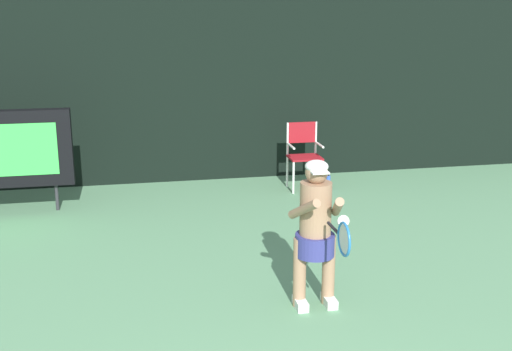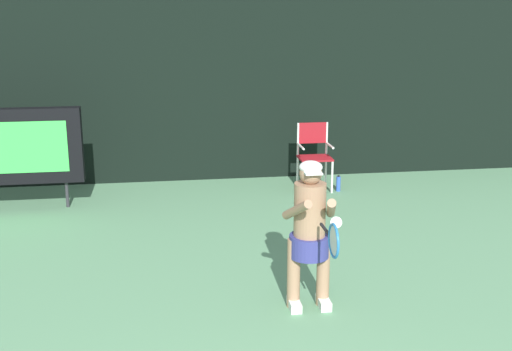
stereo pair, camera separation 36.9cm
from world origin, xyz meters
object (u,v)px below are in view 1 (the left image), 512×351
object	(u,v)px
umpire_chair	(304,152)
tennis_racket	(343,238)
tennis_player	(316,228)
water_bottle	(328,183)

from	to	relation	value
umpire_chair	tennis_racket	world-z (taller)	tennis_racket
umpire_chair	tennis_player	bearing A→B (deg)	-104.14
umpire_chair	tennis_player	size ratio (longest dim) A/B	0.72
umpire_chair	tennis_player	world-z (taller)	tennis_player
umpire_chair	tennis_player	distance (m)	4.26
umpire_chair	tennis_racket	bearing A→B (deg)	-101.67
water_bottle	tennis_racket	size ratio (longest dim) A/B	0.44
water_bottle	tennis_racket	xyz separation A→B (m)	(-1.36, -4.60, 0.83)
umpire_chair	water_bottle	size ratio (longest dim) A/B	4.08
umpire_chair	tennis_racket	xyz separation A→B (m)	(-0.99, -4.78, 0.33)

